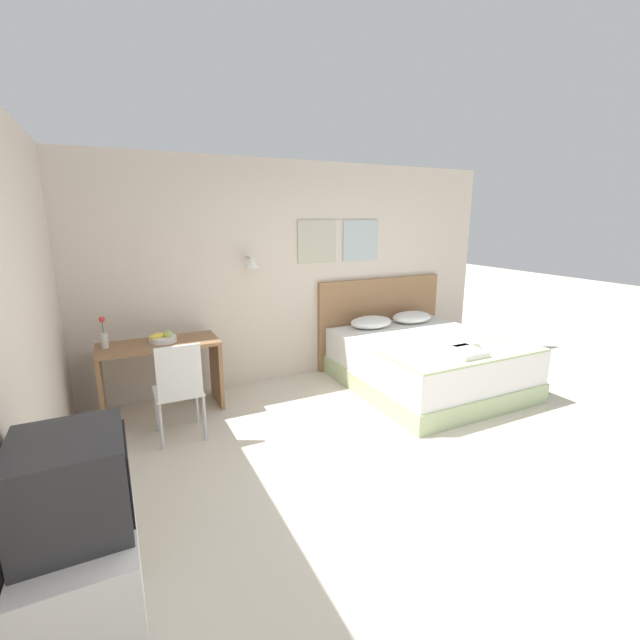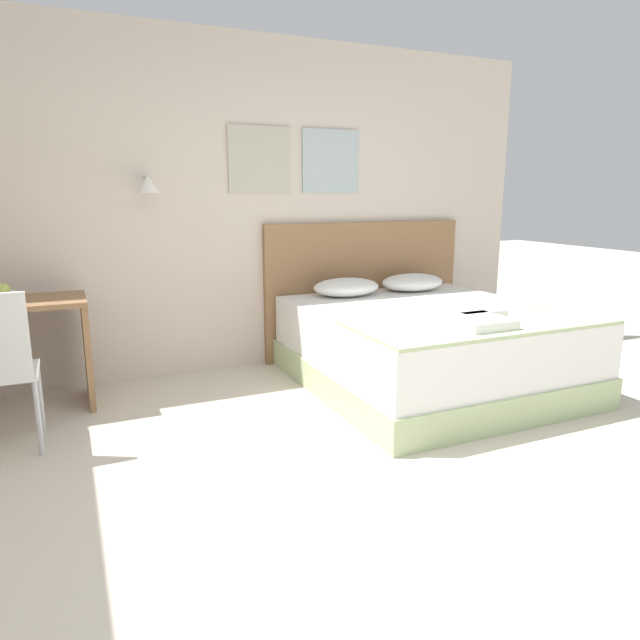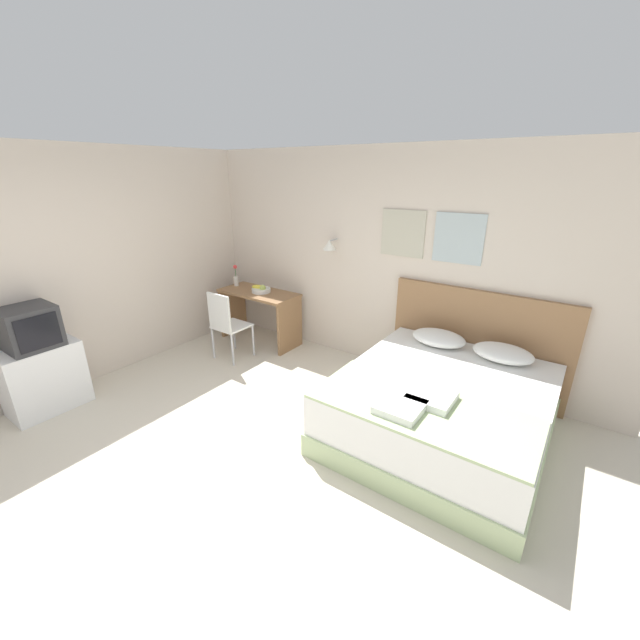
{
  "view_description": "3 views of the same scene",
  "coord_description": "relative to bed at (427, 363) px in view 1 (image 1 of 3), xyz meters",
  "views": [
    {
      "loc": [
        -1.98,
        -2.25,
        2.0
      ],
      "look_at": [
        -0.31,
        1.15,
        1.08
      ],
      "focal_mm": 24.0,
      "sensor_mm": 36.0,
      "label": 1
    },
    {
      "loc": [
        -1.14,
        -1.93,
        1.44
      ],
      "look_at": [
        0.3,
        1.29,
        0.65
      ],
      "focal_mm": 32.0,
      "sensor_mm": 36.0,
      "label": 2
    },
    {
      "loc": [
        2.2,
        -1.64,
        2.37
      ],
      "look_at": [
        -0.22,
        1.76,
        0.77
      ],
      "focal_mm": 22.0,
      "sensor_mm": 36.0,
      "label": 3
    }
  ],
  "objects": [
    {
      "name": "ground_plane",
      "position": [
        -1.31,
        -1.55,
        -0.29
      ],
      "size": [
        24.0,
        24.0,
        0.0
      ],
      "primitive_type": "plane",
      "color": "beige"
    },
    {
      "name": "wall_back",
      "position": [
        -1.31,
        1.07,
        1.04
      ],
      "size": [
        5.74,
        0.31,
        2.65
      ],
      "color": "beige",
      "rests_on": "ground_plane"
    },
    {
      "name": "bed",
      "position": [
        0.0,
        0.0,
        0.0
      ],
      "size": [
        1.78,
        1.96,
        0.6
      ],
      "color": "#B2C693",
      "rests_on": "ground_plane"
    },
    {
      "name": "headboard",
      "position": [
        -0.0,
        1.01,
        0.3
      ],
      "size": [
        1.9,
        0.06,
        1.19
      ],
      "color": "#8E6642",
      "rests_on": "ground_plane"
    },
    {
      "name": "pillow_left",
      "position": [
        -0.33,
        0.73,
        0.38
      ],
      "size": [
        0.57,
        0.4,
        0.15
      ],
      "color": "white",
      "rests_on": "bed"
    },
    {
      "name": "pillow_right",
      "position": [
        0.33,
        0.73,
        0.38
      ],
      "size": [
        0.57,
        0.4,
        0.15
      ],
      "color": "white",
      "rests_on": "bed"
    },
    {
      "name": "throw_blanket",
      "position": [
        -0.0,
        -0.57,
        0.31
      ],
      "size": [
        1.73,
        0.79,
        0.02
      ],
      "color": "#B2C693",
      "rests_on": "bed"
    },
    {
      "name": "folded_towel_near_foot",
      "position": [
        0.03,
        -0.43,
        0.35
      ],
      "size": [
        0.35,
        0.34,
        0.06
      ],
      "color": "white",
      "rests_on": "throw_blanket"
    },
    {
      "name": "folded_towel_mid_bed",
      "position": [
        -0.12,
        -0.71,
        0.35
      ],
      "size": [
        0.34,
        0.34,
        0.06
      ],
      "color": "white",
      "rests_on": "throw_blanket"
    },
    {
      "name": "desk",
      "position": [
        -2.93,
        0.66,
        0.23
      ],
      "size": [
        1.17,
        0.54,
        0.76
      ],
      "color": "#8E6642",
      "rests_on": "ground_plane"
    },
    {
      "name": "desk_chair",
      "position": [
        -2.85,
        -0.05,
        0.25
      ],
      "size": [
        0.41,
        0.41,
        0.93
      ],
      "color": "white",
      "rests_on": "ground_plane"
    },
    {
      "name": "fruit_bowl",
      "position": [
        -2.89,
        0.67,
        0.5
      ],
      "size": [
        0.28,
        0.27,
        0.12
      ],
      "color": "silver",
      "rests_on": "desk"
    },
    {
      "name": "flower_vase",
      "position": [
        -3.42,
        0.7,
        0.58
      ],
      "size": [
        0.07,
        0.07,
        0.31
      ],
      "color": "silver",
      "rests_on": "desk"
    },
    {
      "name": "tv_stand",
      "position": [
        -3.54,
        -1.93,
        0.06
      ],
      "size": [
        0.45,
        0.71,
        0.71
      ],
      "color": "white",
      "rests_on": "ground_plane"
    },
    {
      "name": "television",
      "position": [
        -3.53,
        -1.93,
        0.62
      ],
      "size": [
        0.44,
        0.46,
        0.42
      ],
      "color": "#2D2D30",
      "rests_on": "tv_stand"
    }
  ]
}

